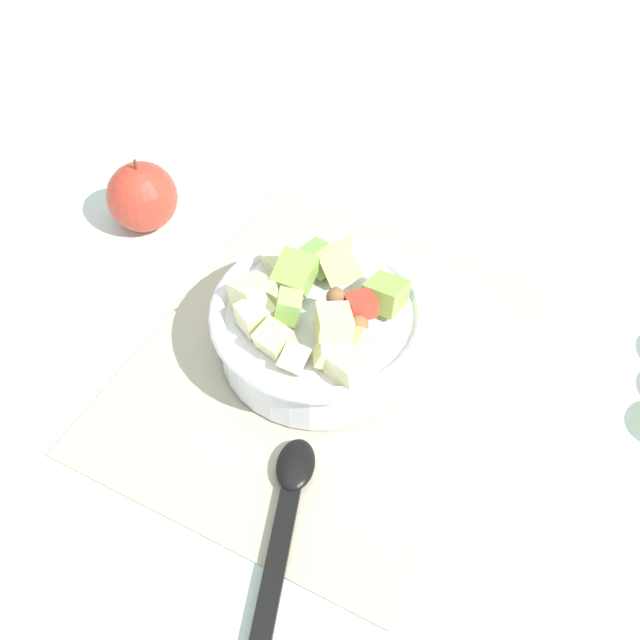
{
  "coord_description": "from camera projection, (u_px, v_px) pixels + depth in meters",
  "views": [
    {
      "loc": [
        0.47,
        0.25,
        0.68
      ],
      "look_at": [
        -0.01,
        -0.01,
        0.05
      ],
      "focal_mm": 47.04,
      "sensor_mm": 36.0,
      "label": 1
    }
  ],
  "objects": [
    {
      "name": "ground_plane",
      "position": [
        321.0,
        364.0,
        0.87
      ],
      "size": [
        2.4,
        2.4,
        0.0
      ],
      "primitive_type": "plane",
      "color": "silver"
    },
    {
      "name": "placemat",
      "position": [
        321.0,
        363.0,
        0.87
      ],
      "size": [
        0.44,
        0.36,
        0.01
      ],
      "primitive_type": "cube",
      "color": "#BCB299",
      "rests_on": "ground_plane"
    },
    {
      "name": "salad_bowl",
      "position": [
        320.0,
        324.0,
        0.84
      ],
      "size": [
        0.22,
        0.22,
        0.11
      ],
      "color": "white",
      "rests_on": "placemat"
    },
    {
      "name": "serving_spoon",
      "position": [
        288.0,
        502.0,
        0.75
      ],
      "size": [
        0.2,
        0.09,
        0.01
      ],
      "color": "black",
      "rests_on": "placemat"
    },
    {
      "name": "whole_apple",
      "position": [
        142.0,
        197.0,
        0.98
      ],
      "size": [
        0.08,
        0.08,
        0.1
      ],
      "color": "#BC3828",
      "rests_on": "ground_plane"
    }
  ]
}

